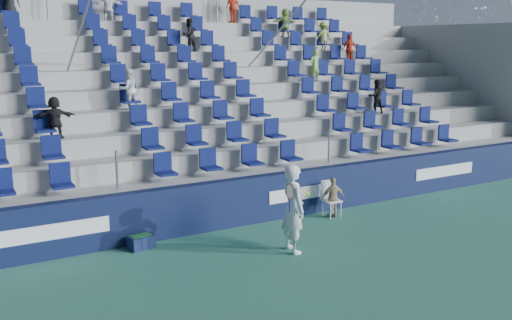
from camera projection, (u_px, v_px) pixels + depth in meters
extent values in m
plane|color=#307057|center=(315.00, 266.00, 11.71)|extent=(70.00, 70.00, 0.00)
cube|color=#0F183A|center=(242.00, 201.00, 14.27)|extent=(24.00, 0.30, 1.20)
cube|color=white|center=(32.00, 235.00, 11.70)|extent=(3.20, 0.02, 0.34)
cube|color=white|center=(296.00, 194.00, 14.85)|extent=(1.60, 0.02, 0.34)
cube|color=white|center=(445.00, 171.00, 17.52)|extent=(2.40, 0.02, 0.34)
cube|color=gray|center=(232.00, 196.00, 14.76)|extent=(24.00, 0.85, 1.20)
cube|color=gray|center=(217.00, 180.00, 15.43)|extent=(24.00, 0.85, 1.70)
cube|color=gray|center=(204.00, 165.00, 16.10)|extent=(24.00, 0.85, 2.20)
cube|color=gray|center=(192.00, 152.00, 16.77)|extent=(24.00, 0.85, 2.70)
cube|color=gray|center=(181.00, 139.00, 17.45)|extent=(24.00, 0.85, 3.20)
cube|color=gray|center=(170.00, 127.00, 18.12)|extent=(24.00, 0.85, 3.70)
cube|color=gray|center=(160.00, 117.00, 18.79)|extent=(24.00, 0.85, 4.20)
cube|color=gray|center=(151.00, 107.00, 19.47)|extent=(24.00, 0.85, 4.70)
cube|color=gray|center=(143.00, 97.00, 20.14)|extent=(24.00, 0.85, 5.20)
cube|color=gray|center=(136.00, 82.00, 20.61)|extent=(24.00, 0.50, 6.20)
cube|color=gray|center=(454.00, 90.00, 22.99)|extent=(0.30, 7.65, 5.20)
cube|color=#0C1449|center=(231.00, 160.00, 14.56)|extent=(16.05, 0.50, 0.70)
cube|color=#0C1449|center=(217.00, 136.00, 15.19)|extent=(16.05, 0.50, 0.70)
cube|color=#0C1449|center=(203.00, 114.00, 15.81)|extent=(16.05, 0.50, 0.70)
cube|color=#0C1449|center=(190.00, 94.00, 16.43)|extent=(16.05, 0.50, 0.70)
cube|color=#0C1449|center=(179.00, 75.00, 17.05)|extent=(16.05, 0.50, 0.70)
cube|color=#0C1449|center=(168.00, 57.00, 17.67)|extent=(16.05, 0.50, 0.70)
cube|color=#0C1449|center=(158.00, 41.00, 18.30)|extent=(16.05, 0.50, 0.70)
cube|color=#0C1449|center=(148.00, 26.00, 18.92)|extent=(16.05, 0.50, 0.70)
cube|color=#0C1449|center=(140.00, 11.00, 19.54)|extent=(16.05, 0.50, 0.70)
cylinder|color=gray|center=(75.00, 48.00, 15.44)|extent=(0.06, 7.68, 4.55)
cylinder|color=gray|center=(265.00, 47.00, 18.34)|extent=(0.06, 7.68, 4.55)
imported|color=#A1B849|center=(323.00, 36.00, 21.37)|extent=(0.72, 0.46, 1.06)
imported|color=#97BA4A|center=(285.00, 23.00, 21.44)|extent=(1.00, 0.40, 1.05)
imported|color=black|center=(189.00, 35.00, 18.73)|extent=(0.62, 0.55, 1.08)
imported|color=silver|center=(129.00, 89.00, 15.46)|extent=(0.58, 0.48, 1.11)
imported|color=red|center=(233.00, 7.00, 21.18)|extent=(0.73, 0.48, 1.16)
imported|color=#88BC4B|center=(315.00, 66.00, 19.36)|extent=(0.40, 0.27, 1.06)
imported|color=black|center=(10.00, 0.00, 17.46)|extent=(0.64, 0.52, 1.14)
imported|color=red|center=(349.00, 49.00, 21.03)|extent=(0.65, 0.28, 1.10)
imported|color=white|center=(108.00, 5.00, 18.93)|extent=(1.01, 0.45, 1.05)
imported|color=black|center=(55.00, 118.00, 13.82)|extent=(0.99, 0.44, 1.03)
imported|color=black|center=(376.00, 97.00, 18.73)|extent=(0.63, 0.55, 1.11)
imported|color=silver|center=(293.00, 209.00, 12.33)|extent=(0.53, 0.75, 1.95)
cylinder|color=navy|center=(290.00, 205.00, 11.96)|extent=(0.03, 0.03, 0.28)
torus|color=black|center=(290.00, 192.00, 11.90)|extent=(0.30, 0.17, 0.28)
plane|color=#262626|center=(290.00, 192.00, 11.90)|extent=(0.30, 0.16, 0.29)
sphere|color=#CEE635|center=(308.00, 195.00, 12.21)|extent=(0.07, 0.07, 0.07)
sphere|color=#CEE635|center=(307.00, 193.00, 12.26)|extent=(0.07, 0.07, 0.07)
cube|color=white|center=(332.00, 201.00, 14.93)|extent=(0.44, 0.44, 0.04)
cube|color=white|center=(328.00, 189.00, 15.04)|extent=(0.42, 0.07, 0.52)
cylinder|color=white|center=(330.00, 212.00, 14.75)|extent=(0.03, 0.03, 0.42)
cylinder|color=white|center=(341.00, 210.00, 14.91)|extent=(0.03, 0.03, 0.42)
cylinder|color=white|center=(323.00, 208.00, 15.04)|extent=(0.03, 0.03, 0.42)
cylinder|color=white|center=(333.00, 207.00, 15.20)|extent=(0.03, 0.03, 0.42)
imported|color=tan|center=(333.00, 198.00, 14.87)|extent=(0.67, 0.39, 1.06)
cube|color=#101A3D|center=(141.00, 242.00, 12.67)|extent=(0.60, 0.45, 0.30)
cube|color=#1E662D|center=(141.00, 239.00, 12.66)|extent=(0.48, 0.33, 0.18)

